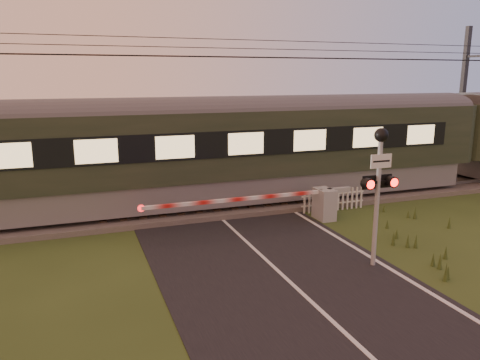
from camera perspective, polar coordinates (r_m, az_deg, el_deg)
name	(u,v)px	position (r m, az deg, el deg)	size (l,w,h in m)	color
ground	(283,276)	(11.86, 5.23, -11.60)	(160.00, 160.00, 0.00)	#2E4018
road	(287,279)	(11.67, 5.81, -11.97)	(6.00, 140.00, 0.03)	black
track_bed	(209,206)	(17.58, -3.76, -3.22)	(140.00, 3.40, 0.39)	#47423D
overhead_wires	(207,50)	(16.94, -4.05, 15.53)	(120.00, 0.62, 0.62)	black
train	(454,137)	(23.00, 24.65, 4.81)	(40.84, 2.82, 3.80)	slate
boom_gate	(314,203)	(16.15, 9.06, -2.79)	(7.30, 0.83, 1.10)	gray
crossing_signal	(379,173)	(12.20, 16.58, 0.85)	(0.92, 0.36, 3.60)	gray
picket_fence	(333,200)	(17.44, 11.32, -2.40)	(2.58, 0.07, 0.81)	silver
catenary_mast	(463,98)	(26.23, 25.55, 8.98)	(0.23, 2.46, 7.21)	#2D2D30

